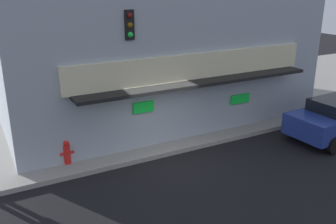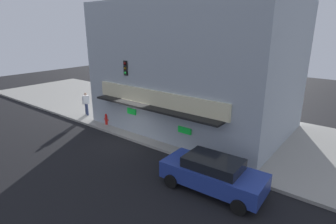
% 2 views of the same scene
% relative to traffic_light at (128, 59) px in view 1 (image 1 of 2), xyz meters
% --- Properties ---
extents(ground_plane, '(65.60, 65.60, 0.00)m').
position_rel_traffic_light_xyz_m(ground_plane, '(0.88, -1.04, -3.40)').
color(ground_plane, black).
extents(sidewalk, '(43.74, 10.26, 0.17)m').
position_rel_traffic_light_xyz_m(sidewalk, '(0.88, 4.09, -3.31)').
color(sidewalk, gray).
rests_on(sidewalk, ground_plane).
extents(corner_building, '(12.91, 9.45, 8.50)m').
position_rel_traffic_light_xyz_m(corner_building, '(2.54, 4.06, 1.01)').
color(corner_building, '#9EA8B2').
rests_on(corner_building, sidewalk).
extents(traffic_light, '(0.32, 0.58, 5.04)m').
position_rel_traffic_light_xyz_m(traffic_light, '(0.00, 0.00, 0.00)').
color(traffic_light, black).
rests_on(traffic_light, sidewalk).
extents(fire_hydrant, '(0.47, 0.23, 0.82)m').
position_rel_traffic_light_xyz_m(fire_hydrant, '(-2.34, -0.21, -2.83)').
color(fire_hydrant, red).
rests_on(fire_hydrant, sidewalk).
extents(trash_can, '(0.56, 0.56, 0.86)m').
position_rel_traffic_light_xyz_m(trash_can, '(2.88, 0.92, -2.80)').
color(trash_can, '#2D2D2D').
rests_on(trash_can, sidewalk).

